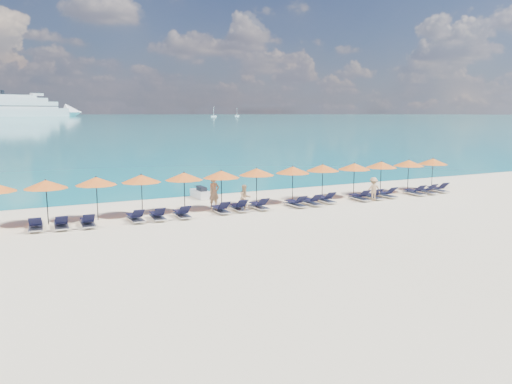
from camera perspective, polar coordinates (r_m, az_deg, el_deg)
name	(u,v)px	position (r m, az deg, el deg)	size (l,w,h in m)	color
ground	(283,225)	(24.73, 3.07, -3.74)	(1400.00, 1400.00, 0.00)	beige
sea	(20,116)	(681.16, -25.37, 7.84)	(1600.00, 1300.00, 0.01)	#1FA9B2
cruise_ship	(31,109)	(629.49, -24.32, 8.68)	(122.83, 59.63, 34.34)	white
sailboat_near	(214,116)	(525.46, -4.86, 8.65)	(5.70, 1.90, 10.45)	white
sailboat_far	(237,115)	(600.39, -2.19, 8.73)	(5.34, 1.78, 9.80)	white
jetski	(201,193)	(32.44, -6.32, -0.15)	(0.80, 2.05, 0.73)	silver
beachgoer_a	(214,193)	(28.70, -4.81, -0.06)	(0.68, 0.45, 1.86)	tan
beachgoer_b	(245,198)	(27.92, -1.27, -0.68)	(0.72, 0.42, 1.49)	tan
beachgoer_c	(373,189)	(31.91, 13.27, 0.32)	(0.96, 0.45, 1.49)	tan
umbrella_2	(46,184)	(26.40, -22.89, 0.82)	(2.10, 2.10, 2.28)	black
umbrella_3	(96,181)	(26.72, -17.81, 1.19)	(2.10, 2.10, 2.28)	black
umbrella_4	(141,179)	(27.10, -12.98, 1.51)	(2.10, 2.10, 2.28)	black
umbrella_5	(184,176)	(27.61, -8.22, 1.79)	(2.10, 2.10, 2.28)	black
umbrella_6	(221,174)	(28.28, -3.99, 2.03)	(2.10, 2.10, 2.28)	black
umbrella_7	(257,172)	(29.37, 0.06, 2.32)	(2.10, 2.10, 2.28)	black
umbrella_8	(293,170)	(30.40, 4.22, 2.53)	(2.10, 2.10, 2.28)	black
umbrella_9	(323,168)	(31.80, 7.63, 2.76)	(2.10, 2.10, 2.28)	black
umbrella_10	(354,166)	(32.88, 11.17, 2.88)	(2.10, 2.10, 2.28)	black
umbrella_11	(381,165)	(34.39, 14.13, 3.05)	(2.10, 2.10, 2.28)	black
umbrella_12	(409,163)	(35.98, 17.06, 3.18)	(2.10, 2.10, 2.28)	black
umbrella_13	(433,161)	(37.67, 19.57, 3.31)	(2.10, 2.10, 2.28)	black
lounger_3	(36,226)	(25.64, -23.87, -3.52)	(0.73, 1.74, 0.66)	silver
lounger_4	(61,224)	(25.53, -21.36, -3.42)	(0.68, 1.72, 0.66)	silver
lounger_5	(88,222)	(25.53, -18.68, -3.27)	(0.66, 1.72, 0.66)	silver
lounger_6	(135,217)	(25.99, -13.61, -2.82)	(0.70, 1.73, 0.66)	silver
lounger_7	(157,215)	(26.22, -11.20, -2.64)	(0.71, 1.73, 0.66)	silver
lounger_8	(182,213)	(26.50, -8.46, -2.43)	(0.67, 1.72, 0.66)	silver
lounger_9	(221,209)	(27.45, -4.07, -1.95)	(0.64, 1.71, 0.66)	silver
lounger_10	(239,207)	(27.98, -2.01, -1.72)	(0.68, 1.72, 0.66)	silver
lounger_11	(259,205)	(28.44, 0.35, -1.54)	(0.63, 1.70, 0.66)	silver
lounger_12	(296,203)	(29.26, 4.57, -1.27)	(0.75, 1.74, 0.66)	silver
lounger_13	(311,201)	(29.85, 6.34, -1.08)	(0.66, 1.71, 0.66)	silver
lounger_14	(325,199)	(30.79, 7.94, -0.80)	(0.68, 1.72, 0.66)	silver
lounger_15	(360,197)	(31.94, 11.75, -0.55)	(0.70, 1.73, 0.66)	silver
lounger_16	(372,196)	(32.59, 13.13, -0.40)	(0.66, 1.71, 0.66)	silver
lounger_17	(386,194)	(33.47, 14.61, -0.21)	(0.68, 1.72, 0.66)	silver
lounger_18	(415,192)	(34.98, 17.68, 0.04)	(0.65, 1.71, 0.66)	silver
lounger_19	(426,190)	(35.73, 18.82, 0.17)	(0.75, 1.74, 0.66)	silver
lounger_20	(438,189)	(36.77, 20.09, 0.35)	(0.79, 1.75, 0.66)	silver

